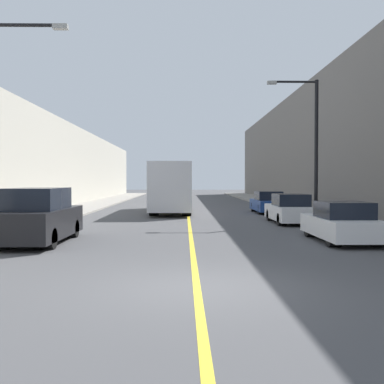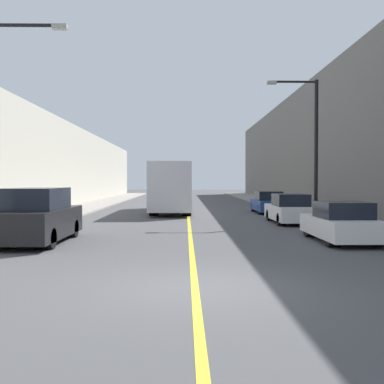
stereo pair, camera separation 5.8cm
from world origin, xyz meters
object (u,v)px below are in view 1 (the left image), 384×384
Objects in this scene: bus at (172,186)px; parked_suv_left at (40,218)px; street_lamp_right at (312,140)px; car_right_far at (268,203)px; car_right_near at (342,224)px; car_right_mid at (290,210)px.

bus is 15.87m from parked_suv_left.
street_lamp_right is (11.84, 8.03, 3.48)m from parked_suv_left.
car_right_far is 7.49m from street_lamp_right.
street_lamp_right is (7.64, -7.25, 2.59)m from bus.
car_right_near is at bearing -90.09° from car_right_far.
parked_suv_left is 1.05× the size of car_right_far.
car_right_near is 8.78m from street_lamp_right.
bus is 2.45× the size of car_right_near.
street_lamp_right is (1.14, 7.87, 3.72)m from car_right_near.
car_right_far is 0.62× the size of street_lamp_right.
bus is 1.41× the size of street_lamp_right.
car_right_near is at bearing -66.74° from bus.
bus reaches higher than car_right_near.
street_lamp_right is at bearing 81.79° from car_right_near.
car_right_mid is at bearing 34.39° from parked_suv_left.
parked_suv_left is 1.14× the size of car_right_near.
street_lamp_right is (1.11, -6.42, 3.70)m from car_right_far.
bus is 10.84m from street_lamp_right.
bus is at bearing 172.73° from car_right_far.
bus is at bearing 127.91° from car_right_mid.
car_right_mid reaches higher than car_right_near.
car_right_near is 0.95× the size of car_right_mid.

